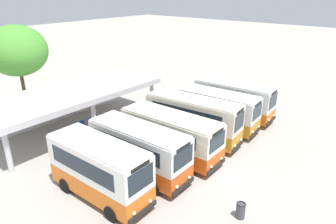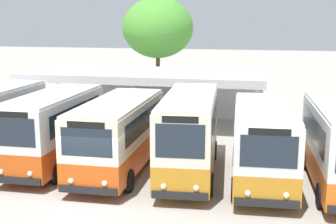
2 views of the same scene
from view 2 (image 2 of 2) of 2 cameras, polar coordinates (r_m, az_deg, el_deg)
The scene contains 11 objects.
ground_plane at distance 17.09m, azimuth -10.04°, elevation -11.44°, with size 180.00×180.00×0.00m, color #A39E93.
city_bus_second_in_row at distance 21.33m, azimuth -14.01°, elevation -1.80°, with size 2.44×7.07×3.34m.
city_bus_middle_cream at distance 20.09m, azimuth -6.19°, elevation -2.56°, with size 2.58×7.62×3.17m.
city_bus_fourth_amber at distance 19.55m, azimuth 2.68°, elevation -2.44°, with size 2.76×7.80×3.48m.
city_bus_fifth_blue at distance 18.92m, azimuth 11.74°, elevation -3.55°, with size 2.76×7.01×3.22m.
terminal_canopy at distance 29.76m, azimuth -2.53°, elevation 3.86°, with size 15.12×6.19×3.40m.
waiting_chair_end_by_column at distance 28.83m, azimuth -4.46°, elevation -0.78°, with size 0.45×0.45×0.86m.
waiting_chair_second_from_end at distance 28.67m, azimuth -3.14°, elevation -0.84°, with size 0.45×0.45×0.86m.
waiting_chair_middle_seat at distance 28.39m, azimuth -1.88°, elevation -0.95°, with size 0.45×0.45×0.86m.
waiting_chair_fourth_seat at distance 28.30m, azimuth -0.51°, elevation -0.98°, with size 0.45×0.45×0.86m.
roadside_tree_behind_canopy at distance 35.63m, azimuth -1.28°, elevation 10.40°, with size 5.42×5.42×8.29m.
Camera 2 is at (6.26, -14.48, 6.57)m, focal length 49.08 mm.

